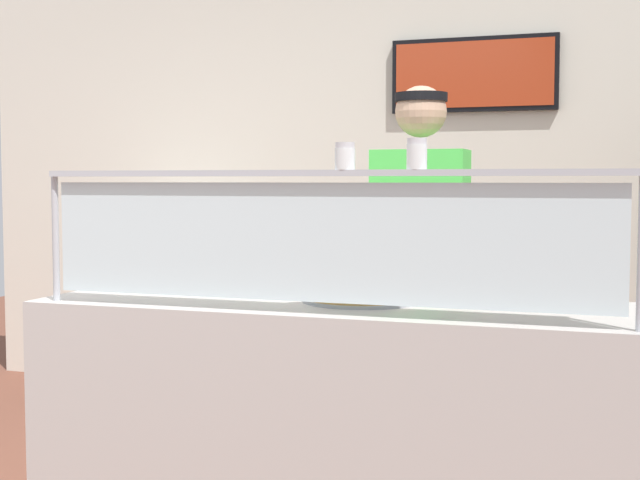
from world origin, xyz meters
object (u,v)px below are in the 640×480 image
object	(u,v)px
pizza_box_stack	(156,239)
pizza_server	(369,291)
parmesan_shaker	(345,158)
pepper_flake_shaker	(417,156)
pizza_tray	(361,297)
worker_figure	(421,271)

from	to	relation	value
pizza_box_stack	pizza_server	bearing A→B (deg)	-44.15
parmesan_shaker	pepper_flake_shaker	size ratio (longest dim) A/B	0.90
pizza_tray	parmesan_shaker	world-z (taller)	parmesan_shaker
pizza_tray	pizza_server	size ratio (longest dim) A/B	1.50
worker_figure	pizza_server	bearing A→B (deg)	-95.14
pizza_server	pepper_flake_shaker	world-z (taller)	pepper_flake_shaker
pizza_server	parmesan_shaker	bearing A→B (deg)	-104.02
pizza_tray	pizza_server	world-z (taller)	pizza_server
parmesan_shaker	pizza_box_stack	xyz separation A→B (m)	(-1.88, 2.13, -0.43)
pizza_server	parmesan_shaker	xyz separation A→B (m)	(0.01, -0.32, 0.46)
pizza_tray	parmesan_shaker	size ratio (longest dim) A/B	4.93
pizza_tray	pepper_flake_shaker	distance (m)	0.65
parmesan_shaker	pizza_tray	bearing A→B (deg)	97.32
pizza_tray	worker_figure	xyz separation A→B (m)	(0.09, 0.57, 0.04)
worker_figure	pizza_box_stack	xyz separation A→B (m)	(-1.92, 1.22, 0.01)
parmesan_shaker	pizza_box_stack	distance (m)	2.87
pepper_flake_shaker	worker_figure	bearing A→B (deg)	101.48
pizza_server	pizza_box_stack	world-z (taller)	pizza_box_stack
pepper_flake_shaker	worker_figure	xyz separation A→B (m)	(-0.18, 0.91, -0.44)
worker_figure	pepper_flake_shaker	bearing A→B (deg)	-78.52
pepper_flake_shaker	pizza_tray	bearing A→B (deg)	128.93
pizza_tray	worker_figure	bearing A→B (deg)	81.48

